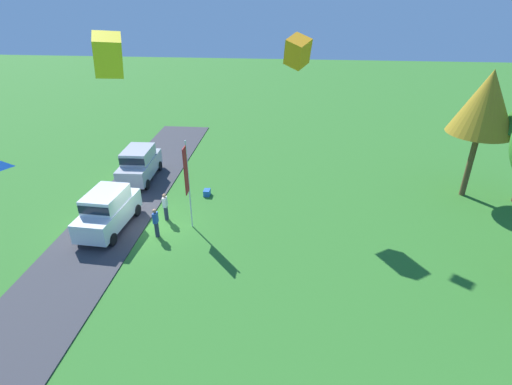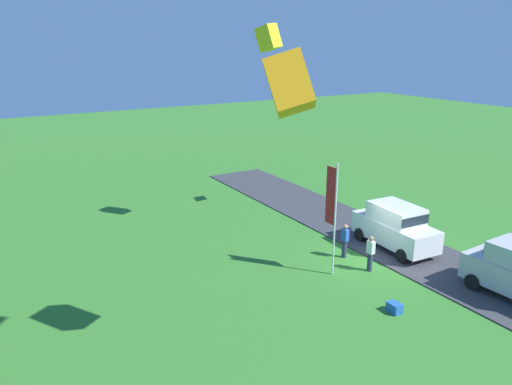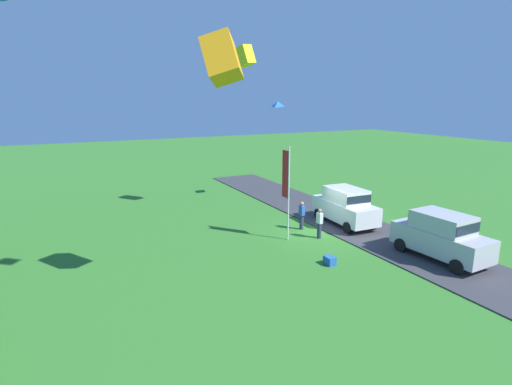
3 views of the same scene
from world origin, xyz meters
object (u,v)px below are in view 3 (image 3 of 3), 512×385
Objects in this scene: car_suv_near_entrance at (441,234)px; car_suv_by_flagpole at (345,205)px; cooler_box at (330,261)px; kite_diamond_trailing_tail at (278,104)px; person_beside_suv at (302,215)px; flag_banner at (287,181)px; person_on_lawn at (319,223)px; kite_box_high_right at (245,56)px; kite_box_low_drifter at (222,59)px.

car_suv_near_entrance is 0.99× the size of car_suv_by_flagpole.
car_suv_near_entrance reaches higher than cooler_box.
cooler_box is at bearing 161.29° from kite_diamond_trailing_tail.
flag_banner is (-0.93, 1.68, 2.44)m from person_beside_suv.
car_suv_near_entrance is 7.77m from person_beside_suv.
person_on_lawn is 1.43× the size of kite_box_high_right.
kite_box_low_drifter is (-0.46, 5.53, 8.86)m from cooler_box.
person_on_lawn reaches higher than cooler_box.
kite_box_high_right is at bearing 117.77° from kite_diamond_trailing_tail.
flag_banner reaches higher than cooler_box.
kite_diamond_trailing_tail reaches higher than car_suv_by_flagpole.
flag_banner is at bearing 95.49° from car_suv_by_flagpole.
kite_box_high_right is at bearing 10.22° from person_on_lawn.
kite_box_low_drifter is (-5.49, 7.27, 8.18)m from person_beside_suv.
kite_box_low_drifter is at bearing 150.43° from kite_box_high_right.
car_suv_by_flagpole is at bearing -84.51° from flag_banner.
car_suv_near_entrance reaches higher than person_on_lawn.
cooler_box is 10.45m from kite_box_low_drifter.
cooler_box is at bearing 179.20° from flag_banner.
kite_diamond_trailing_tail is (7.51, 0.53, 6.01)m from car_suv_by_flagpole.
person_beside_suv is (0.49, 2.87, -0.42)m from car_suv_by_flagpole.
flag_banner is 5.39× the size of kite_diamond_trailing_tail.
kite_diamond_trailing_tail is at bearing -18.71° from cooler_box.
kite_box_low_drifter reaches higher than kite_diamond_trailing_tail.
person_beside_suv is at bearing -19.07° from cooler_box.
flag_banner is 9.30m from kite_box_high_right.
kite_box_low_drifter reaches higher than cooler_box.
kite_box_low_drifter reaches higher than flag_banner.
car_suv_by_flagpole is at bearing -65.83° from person_on_lawn.
flag_banner is at bearing -50.77° from kite_box_low_drifter.
cooler_box is at bearing 69.41° from car_suv_near_entrance.
car_suv_near_entrance is 0.89× the size of flag_banner.
person_beside_suv is (6.96, 3.42, -0.42)m from car_suv_near_entrance.
kite_box_low_drifter is at bearing 116.25° from car_suv_by_flagpole.
kite_box_low_drifter is at bearing 127.05° from person_beside_suv.
kite_box_high_right reaches higher than car_suv_by_flagpole.
person_beside_suv is 10.85m from kite_box_high_right.
kite_box_low_drifter is at bearing 117.05° from person_on_lawn.
person_beside_suv reaches higher than cooler_box.
kite_box_high_right is at bearing -29.57° from kite_box_low_drifter.
kite_diamond_trailing_tail is at bearing -37.53° from kite_box_low_drifter.
cooler_box is (-4.10, 0.06, -3.11)m from flag_banner.
car_suv_near_entrance is 6.50m from car_suv_by_flagpole.
kite_box_low_drifter is 1.55× the size of kite_diamond_trailing_tail.
kite_box_high_right is (5.14, 1.24, 9.48)m from person_beside_suv.
kite_diamond_trailing_tail reaches higher than flag_banner.
kite_diamond_trailing_tail is at bearing 4.01° from car_suv_by_flagpole.
car_suv_near_entrance is 3.90× the size of kite_box_high_right.
person_on_lawn is 1.14× the size of kite_box_low_drifter.
flag_banner is at bearing -0.80° from cooler_box.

